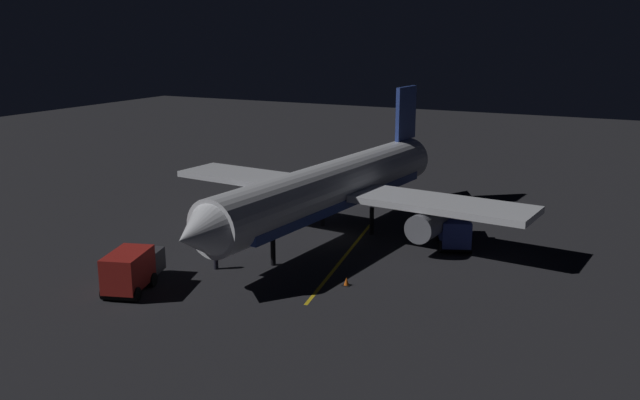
{
  "coord_description": "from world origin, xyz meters",
  "views": [
    {
      "loc": [
        -22.4,
        46.74,
        15.98
      ],
      "look_at": [
        0.0,
        2.0,
        3.5
      ],
      "focal_mm": 38.26,
      "sensor_mm": 36.0,
      "label": 1
    }
  ],
  "objects": [
    {
      "name": "ground_plane",
      "position": [
        0.0,
        0.0,
        -0.1
      ],
      "size": [
        180.0,
        180.0,
        0.2
      ],
      "primitive_type": "cube",
      "color": "#222226"
    },
    {
      "name": "airliner",
      "position": [
        -0.06,
        -0.57,
        3.98
      ],
      "size": [
        31.21,
        35.37,
        10.99
      ],
      "color": "white",
      "rests_on": "ground_plane"
    },
    {
      "name": "apron_guide_stripe",
      "position": [
        -2.96,
        4.0,
        0.0
      ],
      "size": [
        3.49,
        18.27,
        0.01
      ],
      "primitive_type": "cube",
      "rotation": [
        0.0,
        0.0,
        0.18
      ],
      "color": "gold",
      "rests_on": "ground_plane"
    },
    {
      "name": "traffic_cone_near_right",
      "position": [
        8.71,
        11.66,
        0.25
      ],
      "size": [
        0.5,
        0.5,
        0.55
      ],
      "color": "#EA590F",
      "rests_on": "ground_plane"
    },
    {
      "name": "ground_crew_worker",
      "position": [
        3.89,
        10.25,
        0.89
      ],
      "size": [
        0.4,
        0.4,
        1.74
      ],
      "color": "black",
      "rests_on": "ground_plane"
    },
    {
      "name": "catering_truck",
      "position": [
        -9.14,
        -2.53,
        1.23
      ],
      "size": [
        4.17,
        6.31,
        2.37
      ],
      "color": "navy",
      "rests_on": "ground_plane"
    },
    {
      "name": "traffic_cone_near_left",
      "position": [
        -5.44,
        9.06,
        0.25
      ],
      "size": [
        0.5,
        0.5,
        0.55
      ],
      "color": "#EA590F",
      "rests_on": "ground_plane"
    },
    {
      "name": "baggage_truck",
      "position": [
        6.37,
        15.75,
        1.32
      ],
      "size": [
        3.66,
        5.81,
        2.65
      ],
      "color": "maroon",
      "rests_on": "ground_plane"
    }
  ]
}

